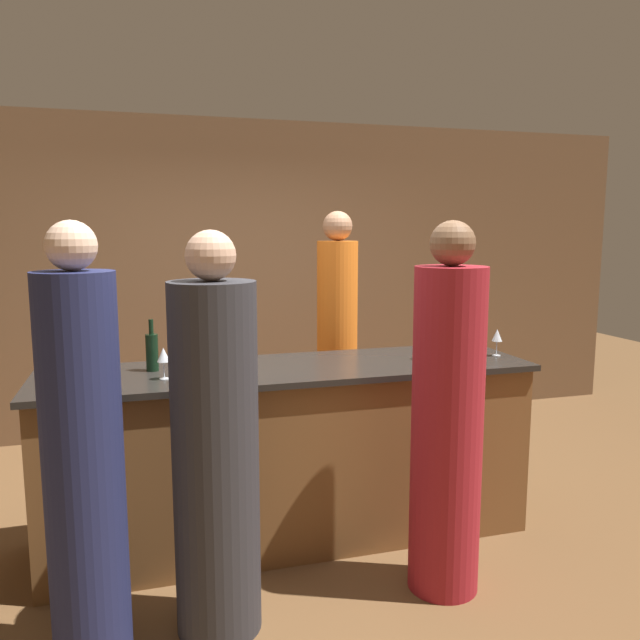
{
  "coord_description": "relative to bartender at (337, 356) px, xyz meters",
  "views": [
    {
      "loc": [
        -0.83,
        -3.45,
        1.83
      ],
      "look_at": [
        0.21,
        0.1,
        1.29
      ],
      "focal_mm": 35.0,
      "sensor_mm": 36.0,
      "label": 1
    }
  ],
  "objects": [
    {
      "name": "ground_plane",
      "position": [
        -0.52,
        -0.73,
        -0.93
      ],
      "size": [
        14.0,
        14.0,
        0.0
      ],
      "primitive_type": "plane",
      "color": "brown"
    },
    {
      "name": "back_wall",
      "position": [
        -0.52,
        1.49,
        0.47
      ],
      "size": [
        8.0,
        0.06,
        2.8
      ],
      "color": "brown",
      "rests_on": "ground_plane"
    },
    {
      "name": "bar_counter",
      "position": [
        -0.52,
        -0.73,
        -0.41
      ],
      "size": [
        2.84,
        0.77,
        1.04
      ],
      "color": "brown",
      "rests_on": "ground_plane"
    },
    {
      "name": "bartender",
      "position": [
        0.0,
        0.0,
        0.0
      ],
      "size": [
        0.29,
        0.29,
        1.96
      ],
      "rotation": [
        0.0,
        0.0,
        3.14
      ],
      "color": "orange",
      "rests_on": "ground_plane"
    },
    {
      "name": "guest_0",
      "position": [
        0.1,
        -1.48,
        -0.06
      ],
      "size": [
        0.36,
        0.36,
        1.88
      ],
      "color": "maroon",
      "rests_on": "ground_plane"
    },
    {
      "name": "guest_1",
      "position": [
        -1.6,
        -1.55,
        -0.06
      ],
      "size": [
        0.33,
        0.33,
        1.87
      ],
      "color": "#1E234C",
      "rests_on": "ground_plane"
    },
    {
      "name": "guest_2",
      "position": [
        -1.05,
        -1.49,
        -0.09
      ],
      "size": [
        0.39,
        0.39,
        1.83
      ],
      "color": "#2D2D33",
      "rests_on": "ground_plane"
    },
    {
      "name": "wine_bottle_0",
      "position": [
        -1.29,
        -0.62,
        0.22
      ],
      "size": [
        0.07,
        0.07,
        0.29
      ],
      "color": "black",
      "rests_on": "bar_counter"
    },
    {
      "name": "ice_bucket",
      "position": [
        0.57,
        -0.49,
        0.21
      ],
      "size": [
        0.18,
        0.18,
        0.2
      ],
      "color": "silver",
      "rests_on": "bar_counter"
    },
    {
      "name": "wine_glass_0",
      "position": [
        0.3,
        -0.77,
        0.22
      ],
      "size": [
        0.07,
        0.07,
        0.15
      ],
      "color": "silver",
      "rests_on": "bar_counter"
    },
    {
      "name": "wine_glass_1",
      "position": [
        0.79,
        -0.8,
        0.24
      ],
      "size": [
        0.06,
        0.06,
        0.17
      ],
      "color": "silver",
      "rests_on": "bar_counter"
    },
    {
      "name": "wine_glass_2",
      "position": [
        0.5,
        -0.72,
        0.22
      ],
      "size": [
        0.07,
        0.07,
        0.14
      ],
      "color": "silver",
      "rests_on": "bar_counter"
    },
    {
      "name": "wine_glass_3",
      "position": [
        -0.95,
        -0.93,
        0.23
      ],
      "size": [
        0.07,
        0.07,
        0.16
      ],
      "color": "silver",
      "rests_on": "bar_counter"
    },
    {
      "name": "wine_glass_4",
      "position": [
        0.36,
        -1.01,
        0.24
      ],
      "size": [
        0.07,
        0.07,
        0.18
      ],
      "color": "silver",
      "rests_on": "bar_counter"
    },
    {
      "name": "wine_glass_5",
      "position": [
        -1.24,
        -0.85,
        0.24
      ],
      "size": [
        0.07,
        0.07,
        0.17
      ],
      "color": "silver",
      "rests_on": "bar_counter"
    },
    {
      "name": "wine_glass_6",
      "position": [
        -1.52,
        -0.82,
        0.23
      ],
      "size": [
        0.07,
        0.07,
        0.17
      ],
      "color": "silver",
      "rests_on": "bar_counter"
    }
  ]
}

